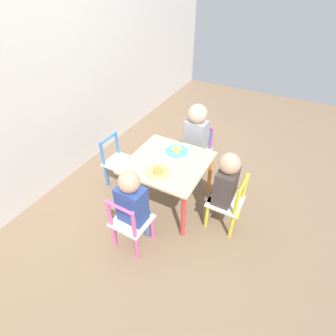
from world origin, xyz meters
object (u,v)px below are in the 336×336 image
(chair_pink, at_px, (130,224))
(plate_right, at_px, (177,151))
(chair_yellow, at_px, (228,203))
(child_front, at_px, (224,184))
(plate_left, at_px, (158,172))
(child_left, at_px, (133,202))
(chair_blue, at_px, (118,162))
(kids_table, at_px, (168,167))
(chair_purple, at_px, (197,151))
(storage_bin, at_px, (198,141))
(child_right, at_px, (195,135))

(chair_pink, distance_m, plate_right, 0.75)
(chair_yellow, relative_size, child_front, 0.71)
(plate_left, bearing_deg, chair_pink, 176.64)
(chair_yellow, distance_m, child_left, 0.76)
(chair_pink, relative_size, chair_blue, 1.00)
(kids_table, relative_size, chair_blue, 1.27)
(chair_purple, xyz_separation_m, chair_blue, (-0.53, 0.59, 0.00))
(plate_left, distance_m, plate_right, 0.32)
(chair_purple, relative_size, plate_right, 2.60)
(child_front, bearing_deg, storage_bin, -148.04)
(chair_blue, xyz_separation_m, child_right, (0.47, -0.58, 0.22))
(child_left, height_order, child_front, child_front)
(chair_pink, relative_size, child_front, 0.71)
(chair_pink, xyz_separation_m, chair_yellow, (0.54, -0.57, 0.00))
(chair_purple, relative_size, plate_left, 2.56)
(child_right, bearing_deg, chair_pink, -89.12)
(kids_table, bearing_deg, plate_right, 0.00)
(chair_purple, bearing_deg, kids_table, -90.00)
(chair_pink, relative_size, chair_purple, 1.00)
(chair_pink, relative_size, plate_left, 2.56)
(plate_right, bearing_deg, child_front, -109.23)
(plate_left, bearing_deg, chair_yellow, -74.53)
(chair_blue, xyz_separation_m, child_front, (-0.02, -1.04, 0.18))
(chair_blue, height_order, child_left, child_left)
(child_left, relative_size, child_right, 0.91)
(chair_blue, relative_size, child_right, 0.65)
(child_left, bearing_deg, child_right, -90.84)
(chair_yellow, distance_m, chair_blue, 1.10)
(kids_table, distance_m, child_front, 0.49)
(kids_table, bearing_deg, chair_blue, 88.35)
(chair_purple, bearing_deg, chair_pink, -89.17)
(chair_purple, bearing_deg, chair_yellow, -43.48)
(child_right, xyz_separation_m, plate_right, (-0.33, 0.03, 0.00))
(chair_pink, bearing_deg, plate_right, -89.46)
(child_left, relative_size, storage_bin, 2.47)
(kids_table, height_order, child_front, child_front)
(plate_right, distance_m, storage_bin, 0.96)
(chair_yellow, xyz_separation_m, plate_right, (0.17, 0.55, 0.23))
(chair_pink, bearing_deg, kids_table, -90.00)
(chair_purple, xyz_separation_m, plate_left, (-0.71, 0.04, 0.23))
(kids_table, relative_size, child_front, 0.90)
(kids_table, height_order, child_right, child_right)
(chair_pink, distance_m, plate_left, 0.45)
(child_front, height_order, storage_bin, child_front)
(kids_table, xyz_separation_m, chair_blue, (0.02, 0.55, -0.16))
(kids_table, xyz_separation_m, child_left, (-0.49, 0.02, 0.01))
(child_right, bearing_deg, kids_table, -90.00)
(child_left, distance_m, child_front, 0.70)
(kids_table, bearing_deg, plate_left, 180.00)
(chair_purple, distance_m, chair_yellow, 0.76)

